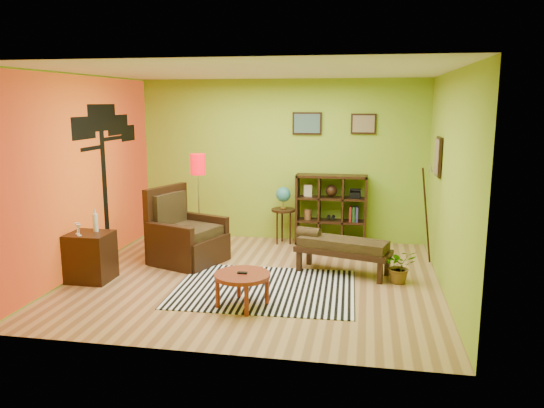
% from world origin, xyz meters
% --- Properties ---
extents(ground, '(5.00, 5.00, 0.00)m').
position_xyz_m(ground, '(0.00, 0.00, 0.00)').
color(ground, tan).
rests_on(ground, ground).
extents(room_shell, '(5.04, 4.54, 2.82)m').
position_xyz_m(room_shell, '(-0.09, 0.01, 1.80)').
color(room_shell, '#8FBA2B').
rests_on(room_shell, ground).
extents(zebra_rug, '(2.39, 1.86, 0.01)m').
position_xyz_m(zebra_rug, '(0.21, -0.38, 0.01)').
color(zebra_rug, white).
rests_on(zebra_rug, ground).
extents(coffee_table, '(0.67, 0.67, 0.43)m').
position_xyz_m(coffee_table, '(0.06, -1.02, 0.35)').
color(coffee_table, maroon).
rests_on(coffee_table, ground).
extents(armchair, '(1.20, 1.19, 1.14)m').
position_xyz_m(armchair, '(-1.23, 0.61, 0.35)').
color(armchair, black).
rests_on(armchair, ground).
extents(side_cabinet, '(0.56, 0.51, 0.98)m').
position_xyz_m(side_cabinet, '(-2.20, -0.46, 0.34)').
color(side_cabinet, black).
rests_on(side_cabinet, ground).
extents(floor_lamp, '(0.24, 0.24, 1.61)m').
position_xyz_m(floor_lamp, '(-1.15, 1.11, 1.30)').
color(floor_lamp, silver).
rests_on(floor_lamp, ground).
extents(globe_table, '(0.40, 0.40, 0.99)m').
position_xyz_m(globe_table, '(0.09, 1.92, 0.75)').
color(globe_table, black).
rests_on(globe_table, ground).
extents(cube_shelf, '(1.20, 0.35, 1.20)m').
position_xyz_m(cube_shelf, '(0.91, 2.03, 0.60)').
color(cube_shelf, black).
rests_on(cube_shelf, ground).
extents(bench, '(1.42, 0.83, 0.62)m').
position_xyz_m(bench, '(1.15, 0.46, 0.40)').
color(bench, black).
rests_on(bench, ground).
extents(potted_plant, '(0.54, 0.57, 0.36)m').
position_xyz_m(potted_plant, '(1.96, 0.19, 0.18)').
color(potted_plant, '#26661E').
rests_on(potted_plant, ground).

